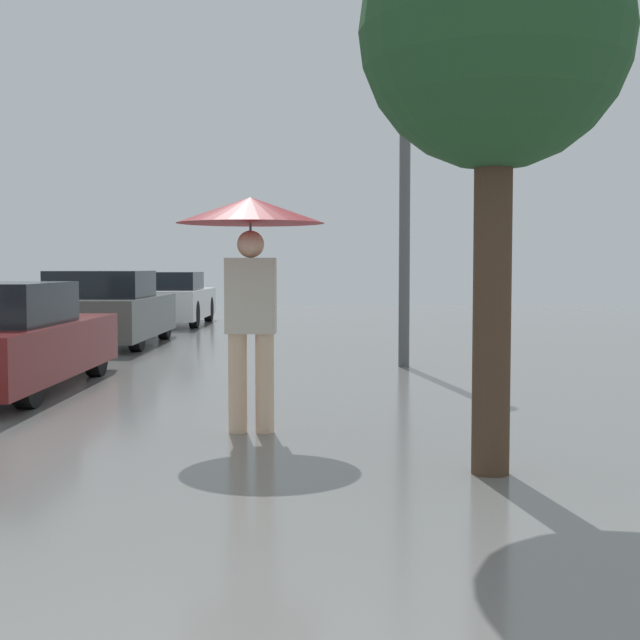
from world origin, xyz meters
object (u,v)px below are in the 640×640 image
object	(u,v)px
parked_car_farthest	(169,300)
street_lamp	(405,159)
tree	(495,39)
parked_car_third	(104,310)
pedestrian	(251,240)

from	to	relation	value
parked_car_farthest	street_lamp	size ratio (longest dim) A/B	0.89
tree	parked_car_third	bearing A→B (deg)	117.21
parked_car_third	street_lamp	xyz separation A→B (m)	(5.06, -3.43, 2.27)
parked_car_third	parked_car_farthest	world-z (taller)	parked_car_third
pedestrian	parked_car_third	size ratio (longest dim) A/B	0.49
parked_car_farthest	street_lamp	xyz separation A→B (m)	(4.91, -9.05, 2.29)
pedestrian	street_lamp	distance (m)	5.42
pedestrian	parked_car_farthest	bearing A→B (deg)	102.78
tree	street_lamp	world-z (taller)	street_lamp
pedestrian	street_lamp	bearing A→B (deg)	70.88
tree	parked_car_farthest	bearing A→B (deg)	107.63
street_lamp	pedestrian	bearing A→B (deg)	-109.12
pedestrian	parked_car_third	bearing A→B (deg)	111.66
pedestrian	parked_car_third	distance (m)	9.10
parked_car_farthest	tree	distance (m)	16.44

